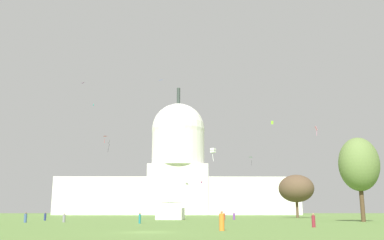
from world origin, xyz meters
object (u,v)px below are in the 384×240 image
(kite_cyan_high, at_px, (93,105))
(kite_blue_high, at_px, (162,81))
(person_denim_edge_west, at_px, (26,218))
(person_purple_mid_right, at_px, (234,216))
(person_maroon_back_left, at_px, (313,221))
(kite_pink_mid, at_px, (316,129))
(kite_lime_mid, at_px, (272,123))
(capitol_building, at_px, (178,174))
(person_orange_mid_center, at_px, (222,222))
(person_teal_near_tent, at_px, (140,218))
(tree_east_near, at_px, (359,164))
(event_tent, at_px, (170,205))
(kite_green_mid, at_px, (252,158))
(kite_black_mid, at_px, (109,144))
(kite_white_low, at_px, (213,151))
(person_red_near_tree_west, at_px, (224,217))
(person_grey_mid_left, at_px, (64,218))
(kite_red_mid, at_px, (104,137))
(kite_magenta_low, at_px, (202,183))
(kite_violet_high, at_px, (81,84))
(person_navy_front_right, at_px, (45,217))

(kite_cyan_high, bearing_deg, kite_blue_high, -53.91)
(person_denim_edge_west, relative_size, person_purple_mid_right, 1.02)
(person_maroon_back_left, bearing_deg, person_purple_mid_right, -140.90)
(kite_pink_mid, bearing_deg, kite_lime_mid, 44.85)
(capitol_building, height_order, person_orange_mid_center, capitol_building)
(person_teal_near_tent, relative_size, person_purple_mid_right, 1.01)
(person_teal_near_tent, bearing_deg, tree_east_near, -61.90)
(kite_cyan_high, bearing_deg, person_teal_near_tent, -97.54)
(kite_pink_mid, bearing_deg, person_denim_edge_west, 161.80)
(event_tent, distance_m, kite_pink_mid, 43.48)
(person_teal_near_tent, bearing_deg, kite_green_mid, -5.09)
(capitol_building, height_order, kite_blue_high, capitol_building)
(person_denim_edge_west, xyz_separation_m, kite_black_mid, (0.03, 70.53, 22.94))
(person_orange_mid_center, relative_size, kite_white_low, 0.91)
(person_teal_near_tent, bearing_deg, person_red_near_tree_west, -15.98)
(person_purple_mid_right, height_order, kite_blue_high, kite_blue_high)
(capitol_building, xyz_separation_m, kite_blue_high, (-5.95, -56.38, 32.81))
(person_grey_mid_left, height_order, person_teal_near_tent, person_teal_near_tent)
(person_red_near_tree_west, bearing_deg, kite_red_mid, -110.66)
(kite_white_low, xyz_separation_m, kite_lime_mid, (25.92, 80.72, 21.13))
(kite_white_low, height_order, kite_magenta_low, kite_magenta_low)
(capitol_building, xyz_separation_m, person_teal_near_tent, (-3.02, -158.99, -20.04))
(person_maroon_back_left, bearing_deg, kite_green_mid, -151.56)
(event_tent, xyz_separation_m, kite_white_low, (7.24, -30.31, 7.52))
(person_purple_mid_right, bearing_deg, person_red_near_tree_west, -26.95)
(capitol_building, height_order, kite_violet_high, capitol_building)
(person_navy_front_right, relative_size, person_orange_mid_center, 0.88)
(event_tent, relative_size, person_maroon_back_left, 4.23)
(tree_east_near, distance_m, person_teal_near_tent, 39.31)
(kite_white_low, bearing_deg, kite_blue_high, 134.03)
(person_teal_near_tent, distance_m, person_red_near_tree_west, 30.41)
(person_maroon_back_left, xyz_separation_m, person_teal_near_tent, (-20.80, 15.74, 0.05))
(kite_blue_high, bearing_deg, tree_east_near, 140.81)
(person_maroon_back_left, distance_m, kite_white_low, 20.39)
(person_grey_mid_left, xyz_separation_m, kite_black_mid, (-5.56, 68.80, 23.00))
(kite_lime_mid, distance_m, kite_red_mid, 59.28)
(capitol_building, bearing_deg, kite_red_mid, -109.08)
(kite_cyan_high, bearing_deg, tree_east_near, -80.69)
(person_navy_front_right, xyz_separation_m, kite_violet_high, (-9.69, 60.64, 45.19))
(kite_violet_high, xyz_separation_m, kite_red_mid, (8.04, 4.51, -18.23))
(person_maroon_back_left, distance_m, person_red_near_tree_west, 42.77)
(person_red_near_tree_west, bearing_deg, person_teal_near_tent, 8.68)
(person_maroon_back_left, relative_size, kite_magenta_low, 0.41)
(kite_red_mid, bearing_deg, kite_white_low, -40.17)
(kite_cyan_high, bearing_deg, person_denim_edge_west, -105.61)
(person_maroon_back_left, distance_m, kite_magenta_low, 139.19)
(person_grey_mid_left, height_order, kite_cyan_high, kite_cyan_high)
(person_orange_mid_center, relative_size, kite_pink_mid, 0.72)
(person_purple_mid_right, relative_size, kite_white_low, 0.79)
(person_navy_front_right, bearing_deg, kite_lime_mid, 74.43)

